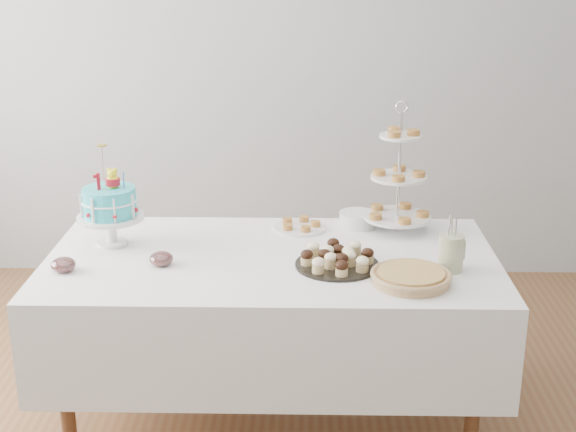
{
  "coord_description": "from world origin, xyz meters",
  "views": [
    {
      "loc": [
        0.13,
        -2.88,
        2.03
      ],
      "look_at": [
        0.07,
        0.3,
        0.95
      ],
      "focal_mm": 50.0,
      "sensor_mm": 36.0,
      "label": 1
    }
  ],
  "objects_px": {
    "table": "(272,305)",
    "utensil_pitcher": "(451,251)",
    "birthday_cake": "(111,219)",
    "plate_stack": "(358,219)",
    "cupcake_tray": "(337,257)",
    "pie": "(411,277)",
    "jam_bowl_a": "(63,265)",
    "tiered_stand": "(399,178)",
    "pastry_plate": "(300,226)",
    "jam_bowl_b": "(161,259)"
  },
  "relations": [
    {
      "from": "tiered_stand",
      "to": "plate_stack",
      "type": "bearing_deg",
      "value": 161.95
    },
    {
      "from": "cupcake_tray",
      "to": "tiered_stand",
      "type": "xyz_separation_m",
      "value": [
        0.29,
        0.45,
        0.22
      ]
    },
    {
      "from": "pie",
      "to": "cupcake_tray",
      "type": "bearing_deg",
      "value": 148.61
    },
    {
      "from": "table",
      "to": "plate_stack",
      "type": "xyz_separation_m",
      "value": [
        0.39,
        0.4,
        0.26
      ]
    },
    {
      "from": "pie",
      "to": "plate_stack",
      "type": "bearing_deg",
      "value": 103.9
    },
    {
      "from": "jam_bowl_b",
      "to": "utensil_pitcher",
      "type": "height_order",
      "value": "utensil_pitcher"
    },
    {
      "from": "birthday_cake",
      "to": "plate_stack",
      "type": "height_order",
      "value": "birthday_cake"
    },
    {
      "from": "tiered_stand",
      "to": "jam_bowl_b",
      "type": "height_order",
      "value": "tiered_stand"
    },
    {
      "from": "jam_bowl_a",
      "to": "pie",
      "type": "bearing_deg",
      "value": -3.81
    },
    {
      "from": "plate_stack",
      "to": "pastry_plate",
      "type": "height_order",
      "value": "plate_stack"
    },
    {
      "from": "pie",
      "to": "jam_bowl_a",
      "type": "height_order",
      "value": "jam_bowl_a"
    },
    {
      "from": "cupcake_tray",
      "to": "utensil_pitcher",
      "type": "height_order",
      "value": "utensil_pitcher"
    },
    {
      "from": "tiered_stand",
      "to": "plate_stack",
      "type": "distance_m",
      "value": 0.29
    },
    {
      "from": "plate_stack",
      "to": "pastry_plate",
      "type": "xyz_separation_m",
      "value": [
        -0.27,
        -0.05,
        -0.02
      ]
    },
    {
      "from": "pastry_plate",
      "to": "jam_bowl_a",
      "type": "xyz_separation_m",
      "value": [
        -0.96,
        -0.54,
        0.01
      ]
    },
    {
      "from": "plate_stack",
      "to": "utensil_pitcher",
      "type": "relative_size",
      "value": 0.75
    },
    {
      "from": "table",
      "to": "cupcake_tray",
      "type": "bearing_deg",
      "value": -20.64
    },
    {
      "from": "birthday_cake",
      "to": "utensil_pitcher",
      "type": "bearing_deg",
      "value": -33.06
    },
    {
      "from": "pie",
      "to": "jam_bowl_b",
      "type": "distance_m",
      "value": 1.02
    },
    {
      "from": "tiered_stand",
      "to": "utensil_pitcher",
      "type": "relative_size",
      "value": 2.63
    },
    {
      "from": "birthday_cake",
      "to": "jam_bowl_b",
      "type": "relative_size",
      "value": 4.52
    },
    {
      "from": "pie",
      "to": "pastry_plate",
      "type": "bearing_deg",
      "value": 124.9
    },
    {
      "from": "plate_stack",
      "to": "table",
      "type": "bearing_deg",
      "value": -134.31
    },
    {
      "from": "pastry_plate",
      "to": "jam_bowl_a",
      "type": "distance_m",
      "value": 1.1
    },
    {
      "from": "pie",
      "to": "table",
      "type": "bearing_deg",
      "value": 153.67
    },
    {
      "from": "tiered_stand",
      "to": "jam_bowl_a",
      "type": "distance_m",
      "value": 1.52
    },
    {
      "from": "jam_bowl_a",
      "to": "utensil_pitcher",
      "type": "relative_size",
      "value": 0.44
    },
    {
      "from": "table",
      "to": "cupcake_tray",
      "type": "xyz_separation_m",
      "value": [
        0.28,
        -0.1,
        0.27
      ]
    },
    {
      "from": "plate_stack",
      "to": "cupcake_tray",
      "type": "bearing_deg",
      "value": -102.87
    },
    {
      "from": "table",
      "to": "utensil_pitcher",
      "type": "distance_m",
      "value": 0.81
    },
    {
      "from": "tiered_stand",
      "to": "pastry_plate",
      "type": "distance_m",
      "value": 0.51
    },
    {
      "from": "jam_bowl_a",
      "to": "jam_bowl_b",
      "type": "xyz_separation_m",
      "value": [
        0.39,
        0.08,
        -0.0
      ]
    },
    {
      "from": "jam_bowl_a",
      "to": "jam_bowl_b",
      "type": "height_order",
      "value": "jam_bowl_a"
    },
    {
      "from": "table",
      "to": "pie",
      "type": "distance_m",
      "value": 0.67
    },
    {
      "from": "pie",
      "to": "jam_bowl_a",
      "type": "xyz_separation_m",
      "value": [
        -1.4,
        0.09,
        -0.0
      ]
    },
    {
      "from": "birthday_cake",
      "to": "utensil_pitcher",
      "type": "relative_size",
      "value": 1.94
    },
    {
      "from": "pastry_plate",
      "to": "utensil_pitcher",
      "type": "distance_m",
      "value": 0.79
    },
    {
      "from": "pastry_plate",
      "to": "cupcake_tray",
      "type": "bearing_deg",
      "value": -71.1
    },
    {
      "from": "pie",
      "to": "pastry_plate",
      "type": "height_order",
      "value": "pie"
    },
    {
      "from": "tiered_stand",
      "to": "pastry_plate",
      "type": "xyz_separation_m",
      "value": [
        -0.45,
        0.01,
        -0.24
      ]
    },
    {
      "from": "jam_bowl_b",
      "to": "cupcake_tray",
      "type": "bearing_deg",
      "value": 0.31
    },
    {
      "from": "table",
      "to": "birthday_cake",
      "type": "distance_m",
      "value": 0.8
    },
    {
      "from": "table",
      "to": "jam_bowl_a",
      "type": "xyz_separation_m",
      "value": [
        -0.84,
        -0.18,
        0.26
      ]
    },
    {
      "from": "utensil_pitcher",
      "to": "tiered_stand",
      "type": "bearing_deg",
      "value": 107.44
    },
    {
      "from": "utensil_pitcher",
      "to": "pie",
      "type": "bearing_deg",
      "value": -143.74
    },
    {
      "from": "tiered_stand",
      "to": "birthday_cake",
      "type": "bearing_deg",
      "value": -170.43
    },
    {
      "from": "birthday_cake",
      "to": "jam_bowl_a",
      "type": "relative_size",
      "value": 4.44
    },
    {
      "from": "cupcake_tray",
      "to": "table",
      "type": "bearing_deg",
      "value": 159.36
    },
    {
      "from": "table",
      "to": "utensil_pitcher",
      "type": "height_order",
      "value": "utensil_pitcher"
    },
    {
      "from": "table",
      "to": "pastry_plate",
      "type": "relative_size",
      "value": 7.69
    }
  ]
}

